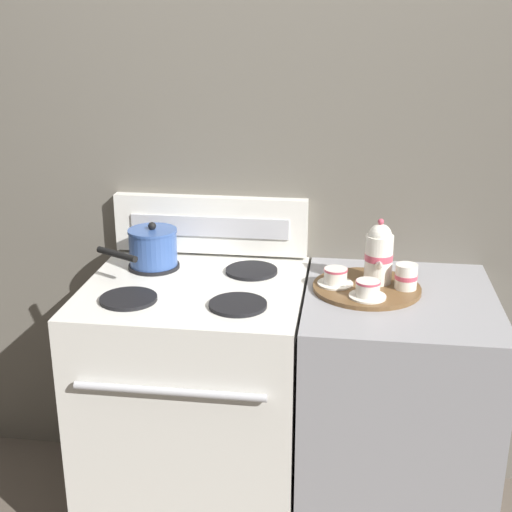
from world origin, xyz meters
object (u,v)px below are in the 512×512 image
at_px(stove, 197,403).
at_px(teapot, 379,253).
at_px(teacup_right, 336,277).
at_px(serving_tray, 367,288).
at_px(teacup_left, 368,289).
at_px(saucepan, 152,247).
at_px(creamer_jug, 406,276).

distance_m(stove, teapot, 0.82).
bearing_deg(teacup_right, serving_tray, -0.21).
bearing_deg(teacup_left, saucepan, 164.81).
bearing_deg(teacup_left, stove, 174.44).
bearing_deg(serving_tray, creamer_jug, -1.75).
bearing_deg(saucepan, teapot, -4.99).
distance_m(stove, saucepan, 0.57).
distance_m(teapot, creamer_jug, 0.11).
xyz_separation_m(serving_tray, creamer_jug, (0.12, -0.00, 0.05)).
distance_m(saucepan, teapot, 0.78).
relative_size(serving_tray, teacup_right, 3.00).
height_order(stove, teacup_left, teacup_left).
distance_m(saucepan, serving_tray, 0.75).
bearing_deg(stove, creamer_jug, 2.96).
bearing_deg(teacup_left, teapot, 75.84).
xyz_separation_m(saucepan, creamer_jug, (0.86, -0.11, -0.02)).
bearing_deg(teapot, serving_tray, -131.49).
bearing_deg(saucepan, stove, -39.88).
distance_m(teacup_right, creamer_jug, 0.22).
height_order(serving_tray, teapot, teapot).
relative_size(saucepan, teacup_left, 2.44).
bearing_deg(stove, saucepan, 140.12).
height_order(teacup_left, creamer_jug, creamer_jug).
bearing_deg(saucepan, serving_tray, -8.21).
height_order(teapot, teacup_left, teapot).
xyz_separation_m(serving_tray, teapot, (0.03, 0.04, 0.11)).
xyz_separation_m(serving_tray, teacup_right, (-0.10, 0.00, 0.03)).
relative_size(saucepan, teapot, 1.31).
distance_m(stove, creamer_jug, 0.85).
height_order(serving_tray, teacup_right, teacup_right).
bearing_deg(teapot, teacup_right, -164.09).
height_order(saucepan, teacup_left, saucepan).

